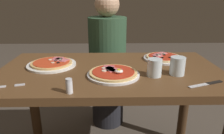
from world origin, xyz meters
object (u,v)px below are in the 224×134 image
Objects in this scene: fork at (4,87)px; diner_person at (108,66)px; dining_table at (110,88)px; pizza_across_left at (163,58)px; knife at (208,84)px; salt_shaker at (69,86)px; pizza_foreground at (113,73)px; water_glass_far at (177,67)px; water_glass_near at (154,69)px; pizza_across_right at (52,64)px.

diner_person is (0.48, 0.85, -0.19)m from fork.
pizza_across_left reaches higher than dining_table.
fork is 0.96m from knife.
pizza_foreground is at bearing 45.84° from salt_shaker.
salt_shaker is (-0.18, -0.31, 0.16)m from dining_table.
water_glass_far is 0.18m from knife.
pizza_foreground is 2.99× the size of water_glass_near.
fork reaches higher than dining_table.
water_glass_far is 0.83m from diner_person.
fork is 0.13× the size of diner_person.
diner_person is at bearing 92.47° from pizza_foreground.
water_glass_near is at bearing -171.46° from water_glass_far.
knife is at bearing -74.88° from pizza_across_left.
knife is at bearing 7.02° from salt_shaker.
water_glass_near is (0.23, -0.11, 0.16)m from dining_table.
pizza_across_left is at bearing 66.99° from water_glass_near.
pizza_foreground is at bearing -178.37° from water_glass_far.
salt_shaker is at bearing -120.54° from dining_table.
pizza_across_left is at bearing 130.65° from diner_person.
pizza_across_right is 1.85× the size of fork.
pizza_foreground is 0.28m from salt_shaker.
pizza_across_right is at bearing 114.23° from salt_shaker.
knife is at bearing -50.48° from water_glass_far.
dining_table is 4.63× the size of pizza_foreground.
salt_shaker is (0.32, -0.07, 0.03)m from fork.
knife is at bearing -15.31° from pizza_foreground.
fork is 0.32m from salt_shaker.
water_glass_near is (-0.12, -0.29, 0.03)m from pizza_across_left.
knife is (0.23, -0.11, -0.04)m from water_glass_near.
water_glass_near is at bearing 25.21° from salt_shaker.
pizza_across_left is 2.69× the size of water_glass_far.
pizza_foreground is 0.23× the size of diner_person.
knife is (0.46, -0.23, 0.13)m from dining_table.
pizza_foreground is 0.40m from pizza_across_right.
pizza_foreground is 0.22m from water_glass_near.
pizza_foreground is 1.77× the size of fork.
salt_shaker is at bearing -134.16° from pizza_foreground.
diner_person reaches higher than pizza_across_left.
knife is (0.11, -0.13, -0.04)m from water_glass_far.
dining_table is 0.17m from pizza_foreground.
pizza_across_left is 3.88× the size of salt_shaker.
diner_person reaches higher than pizza_foreground.
water_glass_far is at bearing 117.69° from diner_person.
water_glass_near reaches higher than salt_shaker.
water_glass_far is 0.62× the size of fork.
pizza_across_left is at bearing 26.93° from dining_table.
dining_table is 0.40m from water_glass_far.
water_glass_near reaches higher than pizza_across_left.
dining_table is 13.24× the size of water_glass_far.
salt_shaker is (-0.41, -0.19, -0.01)m from water_glass_near.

